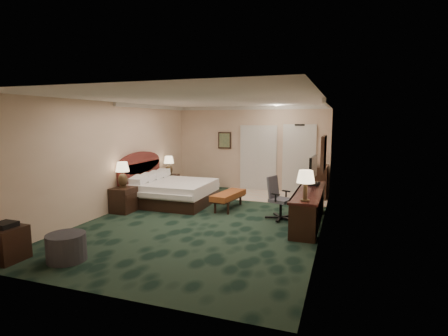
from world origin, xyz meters
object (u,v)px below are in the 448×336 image
(nightstand_far, at_px, (169,184))
(ottoman, at_px, (66,247))
(lamp_near, at_px, (123,175))
(lamp_far, at_px, (169,166))
(desk, at_px, (309,207))
(desk_chair, at_px, (281,198))
(bed, at_px, (175,193))
(nightstand_near, at_px, (124,200))
(bed_bench, at_px, (228,201))
(side_table, at_px, (6,244))
(minibar, at_px, (319,182))
(tv, at_px, (313,171))

(nightstand_far, height_order, ottoman, nightstand_far)
(lamp_near, distance_m, lamp_far, 2.32)
(nightstand_far, distance_m, desk, 4.85)
(desk, bearing_deg, desk_chair, 167.80)
(bed, height_order, lamp_near, lamp_near)
(ottoman, distance_m, desk_chair, 4.53)
(nightstand_near, xyz_separation_m, bed_bench, (2.35, 1.16, -0.09))
(lamp_near, height_order, bed_bench, lamp_near)
(desk_chair, bearing_deg, side_table, -113.85)
(lamp_far, distance_m, minibar, 4.54)
(minibar, bearing_deg, bed, -149.62)
(bed, xyz_separation_m, tv, (3.63, 0.04, 0.78))
(lamp_near, height_order, desk_chair, lamp_near)
(desk_chair, bearing_deg, desk, 8.54)
(ottoman, height_order, tv, tv)
(lamp_near, distance_m, desk, 4.52)
(nightstand_near, xyz_separation_m, tv, (4.44, 1.22, 0.78))
(lamp_near, bearing_deg, desk, 5.61)
(lamp_near, xyz_separation_m, bed_bench, (2.38, 1.11, -0.72))
(minibar, bearing_deg, bed_bench, -134.16)
(lamp_near, xyz_separation_m, tv, (4.47, 1.17, 0.16))
(nightstand_far, height_order, minibar, minibar)
(desk, xyz_separation_m, tv, (0.01, 0.73, 0.71))
(nightstand_near, bearing_deg, desk, 6.20)
(bed, relative_size, tv, 2.25)
(bed, height_order, lamp_far, lamp_far)
(nightstand_far, bearing_deg, ottoman, -79.79)
(ottoman, bearing_deg, nightstand_near, 108.03)
(nightstand_far, bearing_deg, lamp_near, -90.35)
(nightstand_near, bearing_deg, bed, 55.43)
(tv, relative_size, desk_chair, 0.88)
(nightstand_far, xyz_separation_m, lamp_far, (0.03, -0.05, 0.58))
(lamp_far, distance_m, bed_bench, 2.71)
(nightstand_far, xyz_separation_m, tv, (4.46, -1.20, 0.80))
(nightstand_far, distance_m, lamp_far, 0.59)
(bed, xyz_separation_m, desk_chair, (2.99, -0.55, 0.18))
(bed_bench, bearing_deg, nightstand_far, 160.59)
(nightstand_near, xyz_separation_m, nightstand_far, (-0.01, 2.41, -0.02))
(tv, bearing_deg, nightstand_near, -161.18)
(side_table, distance_m, minibar, 7.87)
(bed, bearing_deg, side_table, -100.17)
(bed, distance_m, minibar, 4.21)
(ottoman, distance_m, tv, 5.46)
(lamp_near, distance_m, ottoman, 3.17)
(minibar, bearing_deg, desk, -90.02)
(side_table, xyz_separation_m, desk, (4.41, 3.69, 0.10))
(side_table, bearing_deg, desk, 39.90)
(bed_bench, bearing_deg, lamp_far, 161.34)
(bed, bearing_deg, desk, -10.78)
(lamp_far, height_order, tv, tv)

